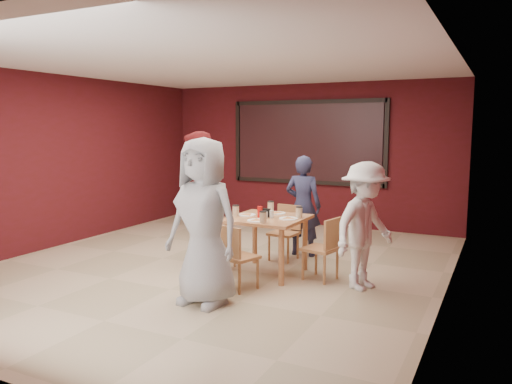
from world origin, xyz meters
The scene contains 11 objects.
floor centered at (0.00, 0.00, 0.00)m, with size 7.00×7.00×0.00m, color tan.
window_blinds centered at (0.00, 3.45, 1.65)m, with size 3.00×0.02×1.50m, color black.
dining_table centered at (0.76, 0.01, 0.67)m, with size 0.99×0.99×0.92m.
chair_front centered at (0.72, -0.79, 0.45)m, with size 0.48×0.48×0.79m.
chair_back centered at (0.69, 0.81, 0.45)m, with size 0.42×0.42×0.80m.
chair_left centered at (0.01, -0.07, 0.43)m, with size 0.38×0.38×0.77m.
chair_right centered at (1.56, 0.05, 0.46)m, with size 0.47×0.47×0.81m.
diner_front centered at (0.63, -1.34, 0.92)m, with size 0.90×0.59×1.84m, color #A0A0A0.
diner_back centered at (0.84, 1.13, 0.77)m, with size 0.56×0.37×1.53m, color #292C4A.
diner_left centered at (-0.36, 0.05, 0.95)m, with size 0.92×0.72×1.89m, color maroon.
diner_right centered at (2.08, -0.04, 0.77)m, with size 1.00×0.57×1.55m, color white.
Camera 1 is at (3.55, -5.87, 1.95)m, focal length 35.00 mm.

